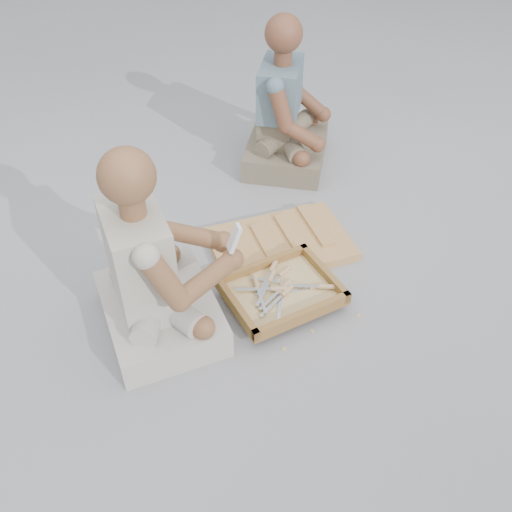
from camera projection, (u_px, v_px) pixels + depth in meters
ground at (279, 342)px, 2.31m from camera, size 60.00×60.00×0.00m
carved_panel at (280, 244)px, 2.73m from camera, size 0.73×0.56×0.04m
tool_tray at (281, 292)px, 2.43m from camera, size 0.49×0.40×0.06m
chisel_0 at (312, 287)px, 2.44m from camera, size 0.22×0.08×0.02m
chisel_1 at (281, 293)px, 2.42m from camera, size 0.15×0.18×0.02m
chisel_2 at (270, 280)px, 2.46m from camera, size 0.18×0.15×0.02m
chisel_3 at (271, 270)px, 2.50m from camera, size 0.19×0.15×0.02m
chisel_4 at (283, 287)px, 2.43m from camera, size 0.21×0.09×0.02m
chisel_5 at (274, 289)px, 2.42m from camera, size 0.20×0.13×0.02m
chisel_6 at (281, 274)px, 2.50m from camera, size 0.22×0.07×0.02m
chisel_7 at (287, 284)px, 2.46m from camera, size 0.17×0.17×0.02m
chisel_8 at (321, 286)px, 2.43m from camera, size 0.19×0.14×0.02m
chisel_9 at (257, 285)px, 2.43m from camera, size 0.09×0.21×0.02m
chisel_10 at (284, 294)px, 2.40m from camera, size 0.21×0.09×0.02m
wood_chip_0 at (312, 331)px, 2.35m from camera, size 0.02×0.02×0.00m
wood_chip_1 at (189, 284)px, 2.55m from camera, size 0.02×0.02×0.00m
wood_chip_2 at (274, 333)px, 2.34m from camera, size 0.02×0.02×0.00m
wood_chip_3 at (296, 245)px, 2.75m from camera, size 0.02×0.02×0.00m
wood_chip_4 at (292, 262)px, 2.66m from camera, size 0.02×0.02×0.00m
wood_chip_5 at (230, 295)px, 2.50m from camera, size 0.02×0.02×0.00m
wood_chip_6 at (284, 349)px, 2.28m from camera, size 0.02×0.02×0.00m
wood_chip_7 at (358, 315)px, 2.41m from camera, size 0.02×0.02×0.00m
wood_chip_8 at (296, 303)px, 2.47m from camera, size 0.02×0.02×0.00m
wood_chip_9 at (199, 309)px, 2.44m from camera, size 0.02×0.02×0.00m
wood_chip_10 at (262, 253)px, 2.71m from camera, size 0.02×0.02×0.00m
craftsman at (153, 274)px, 2.18m from camera, size 0.61×0.61×0.85m
companion at (285, 118)px, 3.12m from camera, size 0.67×0.68×0.83m
mobile_phone at (234, 238)px, 2.15m from camera, size 0.06×0.06×0.11m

